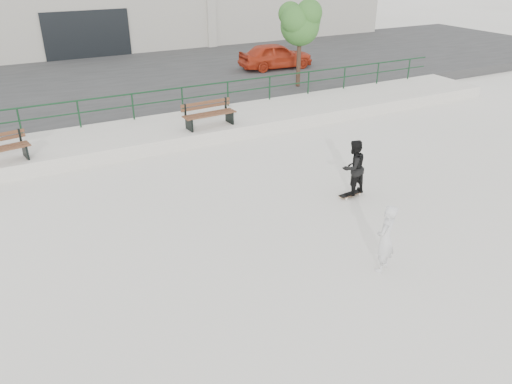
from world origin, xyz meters
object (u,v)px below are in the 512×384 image
standing_skater (353,167)px  red_car (276,56)px  tree (301,21)px  skateboard (351,194)px  seated_skater (385,239)px  bench_right (209,114)px

standing_skater → red_car: bearing=-119.7°
tree → red_car: bearing=75.6°
skateboard → seated_skater: seated_skater is taller
bench_right → tree: 7.50m
skateboard → tree: bearing=60.0°
skateboard → standing_skater: bearing=39.3°
bench_right → skateboard: (1.68, -6.37, -0.88)m
bench_right → red_car: 10.30m
bench_right → standing_skater: (1.68, -6.37, -0.05)m
bench_right → seated_skater: 9.62m
tree → standing_skater: size_ratio=2.45×
tree → skateboard: size_ratio=4.96×
tree → red_car: (1.01, 3.91, -2.28)m
red_car → seated_skater: bearing=161.2°
tree → seated_skater: tree is taller
tree → seated_skater: bearing=-114.9°
standing_skater → seated_skater: (-1.65, -3.25, -0.11)m
bench_right → skateboard: size_ratio=2.54×
bench_right → seated_skater: (0.03, -9.62, -0.16)m
bench_right → red_car: (7.14, 7.42, 0.23)m
tree → seated_skater: (-6.10, -13.13, -2.67)m
red_car → seated_skater: (-7.11, -17.05, -0.39)m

